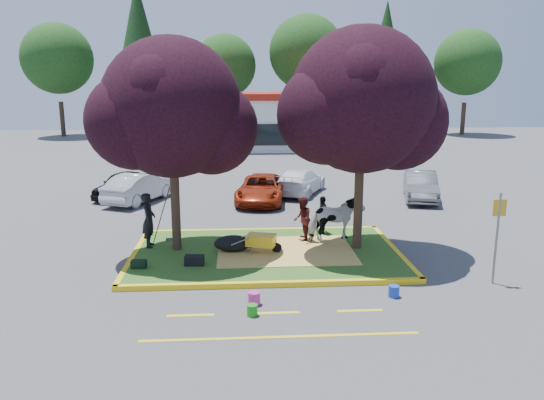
{
  "coord_description": "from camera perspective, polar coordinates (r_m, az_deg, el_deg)",
  "views": [
    {
      "loc": [
        -0.85,
        -15.74,
        5.33
      ],
      "look_at": [
        0.21,
        0.5,
        1.67
      ],
      "focal_mm": 35.0,
      "sensor_mm": 36.0,
      "label": 1
    }
  ],
  "objects": [
    {
      "name": "curb_right",
      "position": [
        17.31,
        13.07,
        -5.34
      ],
      "size": [
        0.16,
        5.3,
        0.15
      ],
      "primitive_type": "cube",
      "color": "yellow",
      "rests_on": "ground"
    },
    {
      "name": "bucket_green",
      "position": [
        12.57,
        -2.14,
        -11.76
      ],
      "size": [
        0.3,
        0.3,
        0.27
      ],
      "primitive_type": "cylinder",
      "rotation": [
        0.0,
        0.0,
        -0.23
      ],
      "color": "#169316",
      "rests_on": "ground"
    },
    {
      "name": "sign_post",
      "position": [
        15.19,
        23.11,
        -2.81
      ],
      "size": [
        0.35,
        0.06,
        2.5
      ],
      "rotation": [
        0.0,
        0.0,
        -0.03
      ],
      "color": "slate",
      "rests_on": "ground"
    },
    {
      "name": "straw_bedding",
      "position": [
        16.63,
        1.47,
        -5.46
      ],
      "size": [
        4.2,
        3.0,
        0.01
      ],
      "primitive_type": "cube",
      "color": "#E9C660",
      "rests_on": "median_island"
    },
    {
      "name": "visitor_a",
      "position": [
        17.51,
        3.27,
        -2.06
      ],
      "size": [
        0.64,
        0.78,
        1.47
      ],
      "primitive_type": "imported",
      "rotation": [
        0.0,
        0.0,
        -1.69
      ],
      "color": "#441413",
      "rests_on": "median_island"
    },
    {
      "name": "wheelbarrow",
      "position": [
        16.3,
        -1.15,
        -4.36
      ],
      "size": [
        1.56,
        0.76,
        0.59
      ],
      "rotation": [
        0.0,
        0.0,
        -0.31
      ],
      "color": "black",
      "rests_on": "median_island"
    },
    {
      "name": "gear_bag_green",
      "position": [
        15.59,
        -14.15,
        -6.7
      ],
      "size": [
        0.43,
        0.29,
        0.22
      ],
      "primitive_type": "cube",
      "rotation": [
        0.0,
        0.0,
        -0.08
      ],
      "color": "black",
      "rests_on": "median_island"
    },
    {
      "name": "car_black",
      "position": [
        25.71,
        -15.79,
        1.61
      ],
      "size": [
        2.55,
        3.84,
        1.21
      ],
      "primitive_type": "imported",
      "rotation": [
        0.0,
        0.0,
        -0.34
      ],
      "color": "black",
      "rests_on": "ground"
    },
    {
      "name": "fire_lane_stripe_c",
      "position": [
        13.02,
        9.45,
        -11.65
      ],
      "size": [
        1.1,
        0.12,
        0.01
      ],
      "primitive_type": "cube",
      "color": "yellow",
      "rests_on": "ground"
    },
    {
      "name": "visitor_b",
      "position": [
        18.43,
        5.45,
        -1.58
      ],
      "size": [
        0.36,
        0.79,
        1.32
      ],
      "primitive_type": "imported",
      "rotation": [
        0.0,
        0.0,
        -1.61
      ],
      "color": "black",
      "rests_on": "median_island"
    },
    {
      "name": "calf",
      "position": [
        16.56,
        -4.25,
        -4.67
      ],
      "size": [
        1.27,
        0.87,
        0.5
      ],
      "primitive_type": "ellipsoid",
      "rotation": [
        0.0,
        0.0,
        0.2
      ],
      "color": "black",
      "rests_on": "median_island"
    },
    {
      "name": "car_white",
      "position": [
        25.63,
        3.04,
        2.04
      ],
      "size": [
        3.21,
        4.5,
        1.21
      ],
      "primitive_type": "imported",
      "rotation": [
        0.0,
        0.0,
        2.73
      ],
      "color": "white",
      "rests_on": "ground"
    },
    {
      "name": "curb_far",
      "position": [
        19.08,
        -1.03,
        -3.32
      ],
      "size": [
        8.3,
        0.16,
        0.15
      ],
      "primitive_type": "cube",
      "color": "yellow",
      "rests_on": "ground"
    },
    {
      "name": "retail_building",
      "position": [
        43.92,
        -0.01,
        8.66
      ],
      "size": [
        20.4,
        8.4,
        4.4
      ],
      "color": "silver",
      "rests_on": "ground"
    },
    {
      "name": "bucket_blue",
      "position": [
        13.9,
        12.97,
        -9.55
      ],
      "size": [
        0.37,
        0.37,
        0.3
      ],
      "primitive_type": "cylinder",
      "rotation": [
        0.0,
        0.0,
        -0.43
      ],
      "color": "#173EB8",
      "rests_on": "ground"
    },
    {
      "name": "gear_bag_dark",
      "position": [
        15.51,
        -8.36,
        -6.44
      ],
      "size": [
        0.57,
        0.34,
        0.28
      ],
      "primitive_type": "cube",
      "rotation": [
        0.0,
        0.0,
        -0.08
      ],
      "color": "black",
      "rests_on": "median_island"
    },
    {
      "name": "handler",
      "position": [
        17.26,
        -13.12,
        -2.11
      ],
      "size": [
        0.44,
        0.65,
        1.75
      ],
      "primitive_type": "imported",
      "rotation": [
        0.0,
        0.0,
        1.61
      ],
      "color": "black",
      "rests_on": "median_island"
    },
    {
      "name": "car_grey",
      "position": [
        25.17,
        15.69,
        1.47
      ],
      "size": [
        2.29,
        4.12,
        1.29
      ],
      "primitive_type": "imported",
      "rotation": [
        0.0,
        0.0,
        -0.25
      ],
      "color": "#54565B",
      "rests_on": "ground"
    },
    {
      "name": "car_red",
      "position": [
        23.75,
        -1.11,
        1.21
      ],
      "size": [
        2.7,
        4.65,
        1.22
      ],
      "primitive_type": "imported",
      "rotation": [
        0.0,
        0.0,
        -0.16
      ],
      "color": "maroon",
      "rests_on": "ground"
    },
    {
      "name": "treeline",
      "position": [
        53.44,
        -1.56,
        15.25
      ],
      "size": [
        46.58,
        7.8,
        14.63
      ],
      "color": "black",
      "rests_on": "ground"
    },
    {
      "name": "car_silver",
      "position": [
        24.58,
        -14.08,
        1.33
      ],
      "size": [
        2.9,
        4.19,
        1.31
      ],
      "primitive_type": "imported",
      "rotation": [
        0.0,
        0.0,
        2.72
      ],
      "color": "#A4A8AC",
      "rests_on": "ground"
    },
    {
      "name": "cow",
      "position": [
        17.5,
        6.85,
        -2.08
      ],
      "size": [
        1.94,
        1.31,
        1.5
      ],
      "primitive_type": "imported",
      "rotation": [
        0.0,
        0.0,
        1.88
      ],
      "color": "white",
      "rests_on": "median_island"
    },
    {
      "name": "fire_lane_stripe_b",
      "position": [
        12.74,
        0.46,
        -12.05
      ],
      "size": [
        1.1,
        0.12,
        0.01
      ],
      "primitive_type": "cube",
      "color": "yellow",
      "rests_on": "ground"
    },
    {
      "name": "fire_lane_stripe_a",
      "position": [
        12.76,
        -8.75,
        -12.16
      ],
      "size": [
        1.1,
        0.12,
        0.01
      ],
      "primitive_type": "cube",
      "color": "yellow",
      "rests_on": "ground"
    },
    {
      "name": "fire_lane_long",
      "position": [
        11.66,
        0.9,
        -14.51
      ],
      "size": [
        6.0,
        0.1,
        0.01
      ],
      "primitive_type": "cube",
      "color": "yellow",
      "rests_on": "ground"
    },
    {
      "name": "tree_purple_right",
      "position": [
        16.38,
        9.73,
        9.8
      ],
      "size": [
        5.3,
        4.4,
        6.82
      ],
      "color": "black",
      "rests_on": "median_island"
    },
    {
      "name": "ground",
      "position": [
        16.64,
        -0.61,
        -6.01
      ],
      "size": [
        90.0,
        90.0,
        0.0
      ],
      "primitive_type": "plane",
      "color": "#424244",
      "rests_on": "ground"
    },
    {
      "name": "curb_left",
      "position": [
        16.9,
        -14.63,
        -5.87
      ],
      "size": [
        0.16,
        5.3,
        0.15
      ],
      "primitive_type": "cube",
      "color": "yellow",
      "rests_on": "ground"
    },
    {
      "name": "median_island",
      "position": [
        16.61,
        -0.61,
        -5.77
      ],
      "size": [
        8.0,
        5.0,
        0.15
      ],
      "primitive_type": "cube",
      "color": "#275219",
      "rests_on": "ground"
    },
    {
      "name": "tree_purple_left",
      "position": [
        16.26,
        -10.67,
        9.04
      ],
      "size": [
        5.06,
        4.2,
        6.51
      ],
      "color": "black",
      "rests_on": "median_island"
    },
    {
      "name": "bucket_pink",
      "position": [
        13.12,
        -1.95,
        -10.53
      ],
      "size": [
        0.35,
        0.35,
        0.32
      ],
      "primitive_type": "cylinder",
      "rotation": [
        0.0,
        0.0,
        0.18
      ],
      "color": "#CD2D8E",
      "rests_on": "ground"
    },
    {
      "name": "curb_near",
      "position": [
        14.19,
        -0.03,
        -9.06
      ],
      "size": [
        8.3,
        0.16,
        0.15
      ],
      "primitive_type": "cube",
      "color": "yellow",
      "rests_on": "ground"
    }
  ]
}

